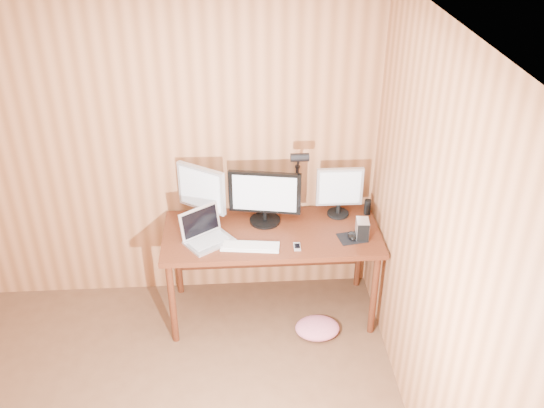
{
  "coord_description": "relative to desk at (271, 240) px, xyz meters",
  "views": [
    {
      "loc": [
        0.69,
        -2.11,
        3.2
      ],
      "look_at": [
        0.93,
        1.58,
        1.02
      ],
      "focal_mm": 40.0,
      "sensor_mm": 36.0,
      "label": 1
    }
  ],
  "objects": [
    {
      "name": "phone",
      "position": [
        0.17,
        -0.28,
        0.13
      ],
      "size": [
        0.05,
        0.1,
        0.01
      ],
      "rotation": [
        0.0,
        0.0,
        -0.03
      ],
      "color": "silver",
      "rests_on": "desk"
    },
    {
      "name": "mousepad",
      "position": [
        0.58,
        -0.19,
        0.12
      ],
      "size": [
        0.22,
        0.19,
        0.0
      ],
      "primitive_type": "cube",
      "rotation": [
        0.0,
        0.0,
        0.18
      ],
      "color": "black",
      "rests_on": "desk"
    },
    {
      "name": "desk",
      "position": [
        0.0,
        0.0,
        0.0
      ],
      "size": [
        1.6,
        0.7,
        0.75
      ],
      "color": "#4A1F0F",
      "rests_on": "floor"
    },
    {
      "name": "mouse",
      "position": [
        0.58,
        -0.19,
        0.14
      ],
      "size": [
        0.11,
        0.13,
        0.04
      ],
      "primitive_type": "ellipsoid",
      "rotation": [
        0.0,
        0.0,
        0.38
      ],
      "color": "black",
      "rests_on": "mousepad"
    },
    {
      "name": "desk_lamp",
      "position": [
        0.22,
        0.16,
        0.49
      ],
      "size": [
        0.13,
        0.19,
        0.59
      ],
      "rotation": [
        0.0,
        0.0,
        -0.18
      ],
      "color": "black",
      "rests_on": "desk"
    },
    {
      "name": "fabric_pile",
      "position": [
        0.33,
        -0.36,
        -0.57
      ],
      "size": [
        0.36,
        0.31,
        0.11
      ],
      "primitive_type": null,
      "rotation": [
        0.0,
        0.0,
        -0.1
      ],
      "color": "#D6677F",
      "rests_on": "floor"
    },
    {
      "name": "hard_drive",
      "position": [
        0.65,
        -0.18,
        0.19
      ],
      "size": [
        0.1,
        0.14,
        0.14
      ],
      "rotation": [
        0.0,
        0.0,
        -0.09
      ],
      "color": "silver",
      "rests_on": "desk"
    },
    {
      "name": "keyboard",
      "position": [
        -0.16,
        -0.26,
        0.13
      ],
      "size": [
        0.43,
        0.18,
        0.02
      ],
      "rotation": [
        0.0,
        0.0,
        -0.13
      ],
      "color": "white",
      "rests_on": "desk"
    },
    {
      "name": "monitor_right",
      "position": [
        0.53,
        0.14,
        0.34
      ],
      "size": [
        0.35,
        0.17,
        0.4
      ],
      "rotation": [
        0.0,
        0.0,
        -0.0
      ],
      "color": "black",
      "rests_on": "desk"
    },
    {
      "name": "laptop",
      "position": [
        -0.48,
        -0.14,
        0.18
      ],
      "size": [
        0.41,
        0.39,
        0.23
      ],
      "rotation": [
        0.0,
        0.0,
        0.61
      ],
      "color": "silver",
      "rests_on": "desk"
    },
    {
      "name": "monitor_left",
      "position": [
        -0.51,
        0.12,
        0.37
      ],
      "size": [
        0.35,
        0.26,
        0.45
      ],
      "rotation": [
        0.0,
        0.0,
        -0.59
      ],
      "color": "black",
      "rests_on": "desk"
    },
    {
      "name": "speaker",
      "position": [
        0.75,
        0.14,
        0.18
      ],
      "size": [
        0.05,
        0.05,
        0.12
      ],
      "primitive_type": "cylinder",
      "color": "black",
      "rests_on": "desk"
    },
    {
      "name": "monitor_center",
      "position": [
        -0.04,
        0.07,
        0.34
      ],
      "size": [
        0.54,
        0.23,
        0.42
      ],
      "rotation": [
        0.0,
        0.0,
        -0.18
      ],
      "color": "black",
      "rests_on": "desk"
    },
    {
      "name": "room_shell",
      "position": [
        -0.93,
        -1.7,
        0.62
      ],
      "size": [
        4.0,
        4.0,
        4.0
      ],
      "color": "brown",
      "rests_on": "ground"
    }
  ]
}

